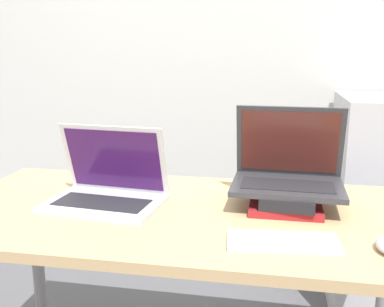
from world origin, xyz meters
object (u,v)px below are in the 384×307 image
laptop_on_books (288,171)px  wireless_keyboard (283,241)px  book_stack (287,199)px  laptop_left (107,188)px

laptop_on_books → wireless_keyboard: bearing=-92.9°
book_stack → laptop_left: bearing=-173.5°
wireless_keyboard → book_stack: bearing=86.7°
laptop_on_books → wireless_keyboard: (-0.02, -0.31, -0.10)m
laptop_left → laptop_on_books: 0.58m
laptop_on_books → wireless_keyboard: laptop_on_books is taller
book_stack → wireless_keyboard: bearing=-93.3°
laptop_left → wireless_keyboard: size_ratio=1.30×
laptop_left → book_stack: laptop_left is taller
laptop_left → book_stack: size_ratio=1.46×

